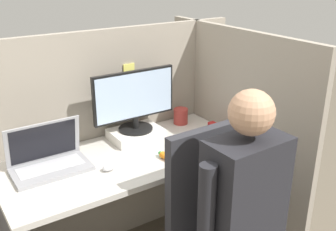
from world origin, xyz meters
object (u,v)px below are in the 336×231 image
(person, at_px, (252,219))
(stapler, at_px, (218,130))
(monitor, at_px, (135,99))
(carrot_toy, at_px, (168,159))
(coffee_mug, at_px, (181,116))
(paper_box, at_px, (136,134))
(laptop, at_px, (49,160))

(person, bearing_deg, stapler, 59.76)
(monitor, xyz_separation_m, carrot_toy, (-0.00, -0.36, -0.23))
(coffee_mug, bearing_deg, stapler, -70.99)
(paper_box, relative_size, coffee_mug, 2.98)
(monitor, relative_size, coffee_mug, 5.08)
(paper_box, height_order, carrot_toy, paper_box)
(paper_box, relative_size, monitor, 0.59)
(stapler, height_order, carrot_toy, stapler)
(paper_box, relative_size, stapler, 2.05)
(stapler, relative_size, person, 0.11)
(laptop, relative_size, person, 0.29)
(monitor, distance_m, person, 0.98)
(laptop, xyz_separation_m, person, (0.57, -0.86, -0.06))
(monitor, bearing_deg, person, -88.42)
(monitor, distance_m, carrot_toy, 0.42)
(carrot_toy, bearing_deg, monitor, 89.51)
(monitor, relative_size, laptop, 1.34)
(laptop, xyz_separation_m, stapler, (0.99, -0.14, -0.02))
(monitor, height_order, person, person)
(laptop, bearing_deg, paper_box, 8.70)
(paper_box, xyz_separation_m, laptop, (-0.55, -0.08, 0.02))
(person, xyz_separation_m, coffee_mug, (0.33, 0.98, 0.06))
(paper_box, xyz_separation_m, monitor, (-0.00, 0.00, 0.22))
(laptop, bearing_deg, coffee_mug, 7.90)
(stapler, distance_m, carrot_toy, 0.47)
(laptop, bearing_deg, carrot_toy, -26.40)
(monitor, relative_size, stapler, 3.49)
(person, distance_m, coffee_mug, 1.04)
(paper_box, bearing_deg, stapler, -26.48)
(paper_box, xyz_separation_m, person, (0.03, -0.94, -0.04))
(paper_box, height_order, stapler, stapler)
(stapler, relative_size, coffee_mug, 1.46)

